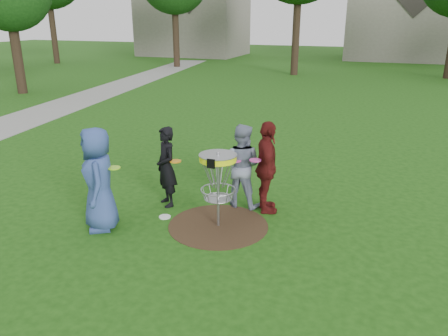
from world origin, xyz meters
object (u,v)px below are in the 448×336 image
(player_grey, at_px, (241,166))
(player_maroon, at_px, (267,168))
(player_blue, at_px, (99,179))
(player_black, at_px, (166,167))
(disc_golf_basket, at_px, (218,172))

(player_grey, xyz_separation_m, player_maroon, (0.53, -0.10, 0.06))
(player_blue, distance_m, player_black, 1.45)
(player_grey, bearing_deg, player_blue, 44.03)
(player_blue, xyz_separation_m, player_grey, (2.00, 1.77, -0.09))
(player_black, bearing_deg, player_maroon, 53.56)
(player_blue, relative_size, player_maroon, 1.04)
(player_blue, relative_size, player_black, 1.15)
(player_maroon, bearing_deg, player_blue, 101.96)
(player_maroon, relative_size, disc_golf_basket, 1.28)
(player_black, distance_m, disc_golf_basket, 1.40)
(player_black, xyz_separation_m, player_maroon, (1.91, 0.38, 0.09))
(player_black, height_order, player_grey, player_grey)
(player_maroon, bearing_deg, disc_golf_basket, 123.63)
(player_black, bearing_deg, player_grey, 61.51)
(player_blue, height_order, player_black, player_blue)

